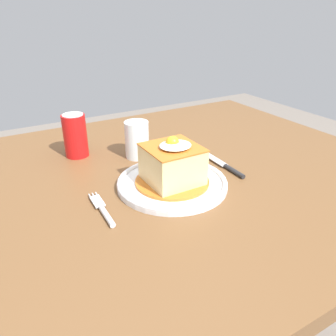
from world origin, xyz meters
The scene contains 7 objects.
dining_table centered at (0.00, 0.00, 0.66)m, with size 1.15×1.00×0.77m.
main_plate centered at (-0.08, -0.07, 0.78)m, with size 0.27×0.27×0.02m.
sandwich_meal centered at (-0.08, -0.07, 0.83)m, with size 0.18×0.18×0.12m.
fork centered at (-0.26, -0.10, 0.78)m, with size 0.02×0.14×0.01m.
knife centered at (0.10, -0.07, 0.78)m, with size 0.02×0.17×0.01m.
soda_can centered at (-0.22, 0.22, 0.83)m, with size 0.07×0.07×0.12m.
drinking_glass centered at (-0.07, 0.13, 0.82)m, with size 0.07×0.07×0.10m.
Camera 1 is at (-0.44, -0.68, 1.16)m, focal length 35.56 mm.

